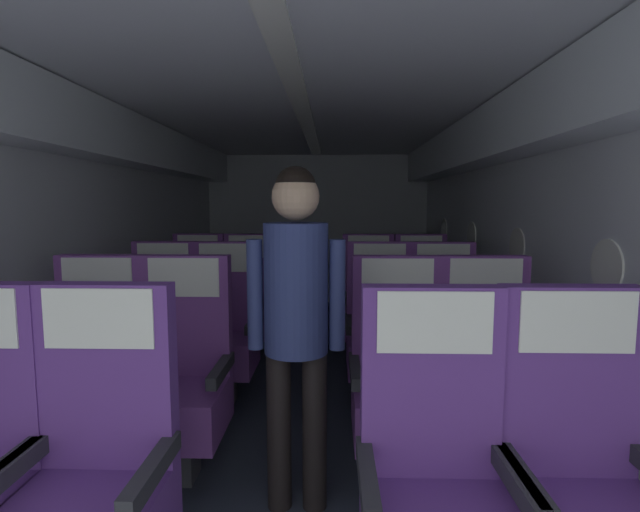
% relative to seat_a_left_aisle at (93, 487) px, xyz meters
% --- Properties ---
extents(ground, '(3.30, 6.93, 0.02)m').
position_rel_seat_a_left_aisle_xyz_m(ground, '(0.55, 1.92, -0.49)').
color(ground, '#2D3342').
extents(fuselage_shell, '(3.18, 6.58, 2.12)m').
position_rel_seat_a_left_aisle_xyz_m(fuselage_shell, '(0.55, 2.18, 1.03)').
color(fuselage_shell, silver).
rests_on(fuselage_shell, ground).
extents(seat_a_left_aisle, '(0.49, 0.47, 1.11)m').
position_rel_seat_a_left_aisle_xyz_m(seat_a_left_aisle, '(0.00, 0.00, 0.00)').
color(seat_a_left_aisle, '#38383D').
rests_on(seat_a_left_aisle, ground).
extents(seat_a_right_aisle, '(0.49, 0.47, 1.11)m').
position_rel_seat_a_left_aisle_xyz_m(seat_a_right_aisle, '(1.55, -0.00, 0.00)').
color(seat_a_right_aisle, '#38383D').
rests_on(seat_a_right_aisle, ground).
extents(seat_a_right_window, '(0.49, 0.47, 1.11)m').
position_rel_seat_a_left_aisle_xyz_m(seat_a_right_window, '(1.09, -0.02, 0.00)').
color(seat_a_right_window, '#38383D').
rests_on(seat_a_right_window, ground).
extents(seat_b_left_window, '(0.49, 0.47, 1.11)m').
position_rel_seat_a_left_aisle_xyz_m(seat_b_left_window, '(-0.45, 0.89, 0.00)').
color(seat_b_left_window, '#38383D').
rests_on(seat_b_left_window, ground).
extents(seat_b_left_aisle, '(0.49, 0.47, 1.11)m').
position_rel_seat_a_left_aisle_xyz_m(seat_b_left_aisle, '(0.00, 0.88, 0.00)').
color(seat_b_left_aisle, '#38383D').
rests_on(seat_b_left_aisle, ground).
extents(seat_b_right_aisle, '(0.49, 0.47, 1.11)m').
position_rel_seat_a_left_aisle_xyz_m(seat_b_right_aisle, '(1.55, 0.91, 0.00)').
color(seat_b_right_aisle, '#38383D').
rests_on(seat_b_right_aisle, ground).
extents(seat_b_right_window, '(0.49, 0.47, 1.11)m').
position_rel_seat_a_left_aisle_xyz_m(seat_b_right_window, '(1.10, 0.90, 0.00)').
color(seat_b_right_window, '#38383D').
rests_on(seat_b_right_window, ground).
extents(seat_c_left_window, '(0.49, 0.47, 1.11)m').
position_rel_seat_a_left_aisle_xyz_m(seat_c_left_window, '(-0.44, 1.81, 0.00)').
color(seat_c_left_window, '#38383D').
rests_on(seat_c_left_window, ground).
extents(seat_c_left_aisle, '(0.49, 0.47, 1.11)m').
position_rel_seat_a_left_aisle_xyz_m(seat_c_left_aisle, '(0.00, 1.80, 0.00)').
color(seat_c_left_aisle, '#38383D').
rests_on(seat_c_left_aisle, ground).
extents(seat_c_right_aisle, '(0.49, 0.47, 1.11)m').
position_rel_seat_a_left_aisle_xyz_m(seat_c_right_aisle, '(1.54, 1.81, 0.00)').
color(seat_c_right_aisle, '#38383D').
rests_on(seat_c_right_aisle, ground).
extents(seat_c_right_window, '(0.49, 0.47, 1.11)m').
position_rel_seat_a_left_aisle_xyz_m(seat_c_right_window, '(1.10, 1.81, 0.00)').
color(seat_c_right_window, '#38383D').
rests_on(seat_c_right_window, ground).
extents(seat_d_left_window, '(0.49, 0.47, 1.11)m').
position_rel_seat_a_left_aisle_xyz_m(seat_d_left_window, '(-0.46, 2.72, 0.00)').
color(seat_d_left_window, '#38383D').
rests_on(seat_d_left_window, ground).
extents(seat_d_left_aisle, '(0.49, 0.47, 1.11)m').
position_rel_seat_a_left_aisle_xyz_m(seat_d_left_aisle, '(0.01, 2.70, 0.00)').
color(seat_d_left_aisle, '#38383D').
rests_on(seat_d_left_aisle, ground).
extents(seat_d_right_aisle, '(0.49, 0.47, 1.11)m').
position_rel_seat_a_left_aisle_xyz_m(seat_d_right_aisle, '(1.55, 2.70, 0.00)').
color(seat_d_right_aisle, '#38383D').
rests_on(seat_d_right_aisle, ground).
extents(seat_d_right_window, '(0.49, 0.47, 1.11)m').
position_rel_seat_a_left_aisle_xyz_m(seat_d_right_window, '(1.08, 2.71, 0.00)').
color(seat_d_right_window, '#38383D').
rests_on(seat_d_right_window, ground).
extents(flight_attendant, '(0.43, 0.28, 1.54)m').
position_rel_seat_a_left_aisle_xyz_m(flight_attendant, '(0.61, 0.62, 0.47)').
color(flight_attendant, black).
rests_on(flight_attendant, ground).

